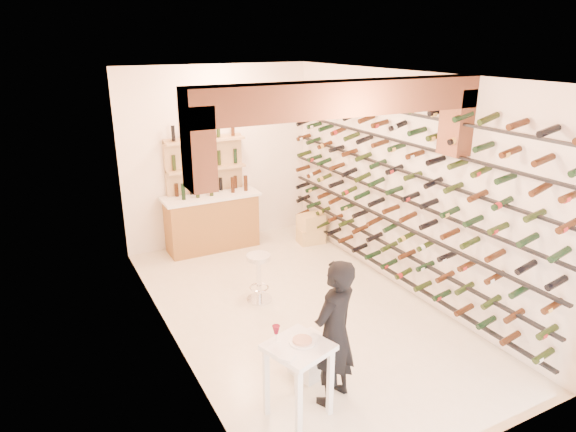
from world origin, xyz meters
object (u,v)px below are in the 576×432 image
at_px(crate_lower, 311,235).
at_px(chrome_barstool, 259,274).
at_px(tasting_table, 298,358).
at_px(white_stool, 310,356).
at_px(back_counter, 212,220).
at_px(person, 334,333).
at_px(wine_rack, 391,190).

bearing_deg(crate_lower, chrome_barstool, -138.65).
height_order(tasting_table, chrome_barstool, tasting_table).
bearing_deg(white_stool, crate_lower, 59.66).
distance_m(back_counter, white_stool, 4.00).
bearing_deg(tasting_table, chrome_barstool, 57.36).
relative_size(person, chrome_barstool, 2.22).
relative_size(wine_rack, crate_lower, 12.03).
xyz_separation_m(person, chrome_barstool, (0.20, 2.30, -0.38)).
height_order(back_counter, white_stool, back_counter).
height_order(tasting_table, white_stool, tasting_table).
height_order(chrome_barstool, crate_lower, chrome_barstool).
distance_m(wine_rack, crate_lower, 2.49).
relative_size(white_stool, person, 0.28).
height_order(wine_rack, back_counter, wine_rack).
distance_m(back_counter, person, 4.48).
xyz_separation_m(chrome_barstool, crate_lower, (1.78, 1.56, -0.27)).
distance_m(tasting_table, white_stool, 0.80).
height_order(tasting_table, crate_lower, tasting_table).
xyz_separation_m(back_counter, white_stool, (-0.28, -3.98, -0.31)).
relative_size(back_counter, chrome_barstool, 2.37).
bearing_deg(person, crate_lower, -140.26).
relative_size(tasting_table, crate_lower, 2.07).
bearing_deg(chrome_barstool, person, -95.08).
bearing_deg(chrome_barstool, tasting_table, -105.35).
height_order(wine_rack, crate_lower, wine_rack).
relative_size(person, crate_lower, 3.37).
bearing_deg(wine_rack, tasting_table, -144.11).
bearing_deg(back_counter, white_stool, -93.97).
bearing_deg(crate_lower, wine_rack, -86.34).
relative_size(back_counter, person, 1.06).
bearing_deg(person, chrome_barstool, -118.18).
bearing_deg(wine_rack, person, -139.37).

